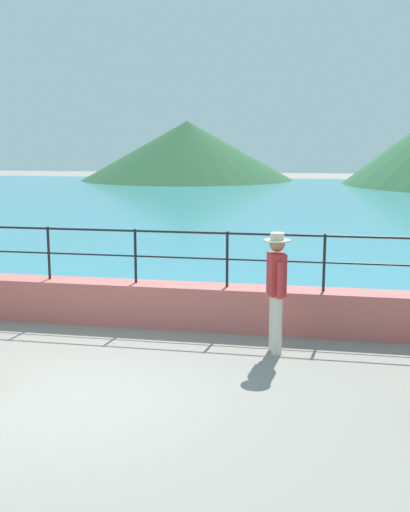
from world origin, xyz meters
TOP-DOWN VIEW (x-y plane):
  - ground_plane at (0.00, 0.00)m, footprint 120.00×120.00m
  - promenade_wall at (0.00, 3.20)m, footprint 20.00×0.56m
  - railing at (0.00, 3.20)m, footprint 18.44×0.04m
  - lake_water at (0.00, 25.84)m, footprint 64.00×44.32m
  - hill_secondary at (-8.36, 44.72)m, footprint 17.69×17.69m
  - person_walking at (2.41, 2.15)m, footprint 0.38×0.55m

SIDE VIEW (x-z plane):
  - ground_plane at x=0.00m, z-range 0.00..0.00m
  - lake_water at x=0.00m, z-range 0.00..0.06m
  - promenade_wall at x=0.00m, z-range 0.00..0.70m
  - person_walking at x=2.41m, z-range 0.10..1.85m
  - railing at x=0.00m, z-range 0.86..1.76m
  - hill_secondary at x=-8.36m, z-range 0.00..4.86m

